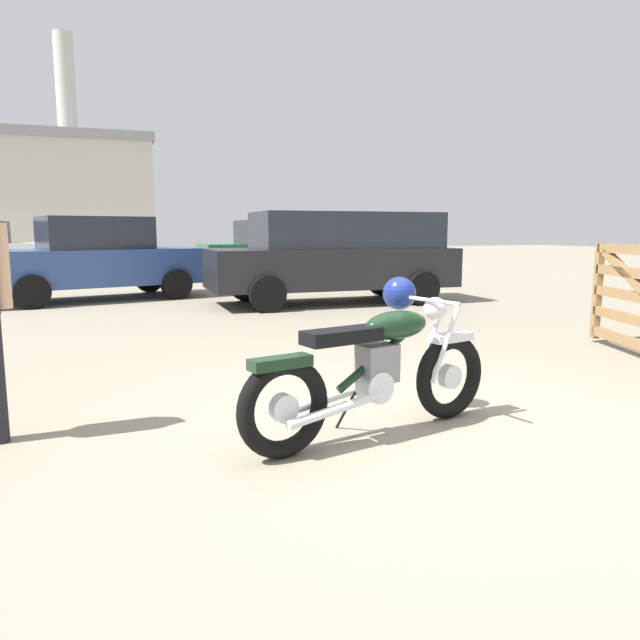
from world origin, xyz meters
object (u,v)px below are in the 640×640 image
dark_sedan_left (96,258)px  silver_sedan_mid (337,254)px  vintage_motorcycle (379,365)px  blue_hatchback_right (275,250)px

dark_sedan_left → silver_sedan_mid: 4.90m
dark_sedan_left → silver_sedan_mid: bearing=-41.2°
vintage_motorcycle → blue_hatchback_right: size_ratio=0.49×
blue_hatchback_right → silver_sedan_mid: 5.79m
silver_sedan_mid → blue_hatchback_right: bearing=-93.1°
vintage_motorcycle → silver_sedan_mid: size_ratio=0.43×
dark_sedan_left → silver_sedan_mid: silver_sedan_mid is taller
blue_hatchback_right → dark_sedan_left: 5.94m
vintage_motorcycle → silver_sedan_mid: (3.00, 6.90, 0.45)m
vintage_motorcycle → dark_sedan_left: dark_sedan_left is taller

